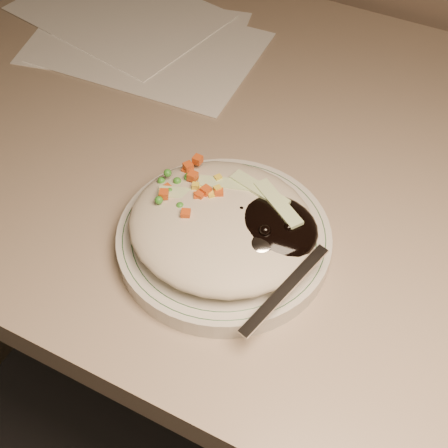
% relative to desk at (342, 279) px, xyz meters
% --- Properties ---
extents(desk, '(1.40, 0.70, 0.74)m').
position_rel_desk_xyz_m(desk, '(0.00, 0.00, 0.00)').
color(desk, gray).
rests_on(desk, ground).
extents(plate, '(0.22, 0.22, 0.02)m').
position_rel_desk_xyz_m(plate, '(-0.10, -0.16, 0.21)').
color(plate, silver).
rests_on(plate, desk).
extents(plate_rim, '(0.21, 0.21, 0.00)m').
position_rel_desk_xyz_m(plate_rim, '(-0.10, -0.16, 0.22)').
color(plate_rim, '#144723').
rests_on(plate_rim, plate).
extents(meal, '(0.21, 0.19, 0.05)m').
position_rel_desk_xyz_m(meal, '(-0.10, -0.17, 0.24)').
color(meal, '#BAAF97').
rests_on(meal, plate).
extents(papers, '(0.42, 0.31, 0.00)m').
position_rel_desk_xyz_m(papers, '(-0.40, 0.13, 0.20)').
color(papers, white).
rests_on(papers, desk).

